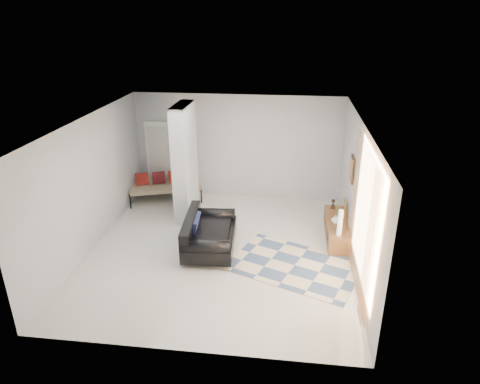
# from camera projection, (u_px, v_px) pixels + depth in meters

# --- Properties ---
(floor) EXTENTS (6.00, 6.00, 0.00)m
(floor) POSITION_uv_depth(u_px,v_px,m) (220.00, 250.00, 9.21)
(floor) COLOR beige
(floor) RESTS_ON ground
(ceiling) EXTENTS (6.00, 6.00, 0.00)m
(ceiling) POSITION_uv_depth(u_px,v_px,m) (218.00, 122.00, 8.12)
(ceiling) COLOR white
(ceiling) RESTS_ON wall_back
(wall_back) EXTENTS (6.00, 0.00, 6.00)m
(wall_back) POSITION_uv_depth(u_px,v_px,m) (238.00, 147.00, 11.41)
(wall_back) COLOR silver
(wall_back) RESTS_ON ground
(wall_front) EXTENTS (6.00, 0.00, 6.00)m
(wall_front) POSITION_uv_depth(u_px,v_px,m) (183.00, 273.00, 5.92)
(wall_front) COLOR silver
(wall_front) RESTS_ON ground
(wall_left) EXTENTS (0.00, 6.00, 6.00)m
(wall_left) POSITION_uv_depth(u_px,v_px,m) (90.00, 184.00, 8.97)
(wall_left) COLOR silver
(wall_left) RESTS_ON ground
(wall_right) EXTENTS (0.00, 6.00, 6.00)m
(wall_right) POSITION_uv_depth(u_px,v_px,m) (358.00, 197.00, 8.35)
(wall_right) COLOR silver
(wall_right) RESTS_ON ground
(partition_column) EXTENTS (0.35, 1.20, 2.80)m
(partition_column) POSITION_uv_depth(u_px,v_px,m) (185.00, 163.00, 10.25)
(partition_column) COLOR silver
(partition_column) RESTS_ON floor
(hallway_door) EXTENTS (0.85, 0.06, 2.04)m
(hallway_door) POSITION_uv_depth(u_px,v_px,m) (162.00, 158.00, 11.75)
(hallway_door) COLOR white
(hallway_door) RESTS_ON floor
(curtain) EXTENTS (0.00, 2.55, 2.55)m
(curtain) POSITION_uv_depth(u_px,v_px,m) (362.00, 221.00, 7.29)
(curtain) COLOR #F1943F
(curtain) RESTS_ON wall_right
(wall_art) EXTENTS (0.04, 0.45, 0.55)m
(wall_art) POSITION_uv_depth(u_px,v_px,m) (352.00, 169.00, 9.08)
(wall_art) COLOR #3B2410
(wall_art) RESTS_ON wall_right
(media_console) EXTENTS (0.45, 1.74, 0.80)m
(media_console) POSITION_uv_depth(u_px,v_px,m) (336.00, 229.00, 9.67)
(media_console) COLOR brown
(media_console) RESTS_ON floor
(loveseat) EXTENTS (1.14, 1.80, 0.76)m
(loveseat) POSITION_uv_depth(u_px,v_px,m) (207.00, 234.00, 9.13)
(loveseat) COLOR silver
(loveseat) RESTS_ON floor
(daybed) EXTENTS (2.03, 1.34, 0.77)m
(daybed) POSITION_uv_depth(u_px,v_px,m) (164.00, 186.00, 11.52)
(daybed) COLOR black
(daybed) RESTS_ON floor
(area_rug) EXTENTS (2.95, 2.49, 0.01)m
(area_rug) POSITION_uv_depth(u_px,v_px,m) (295.00, 265.00, 8.64)
(area_rug) COLOR beige
(area_rug) RESTS_ON floor
(cylinder_lamp) EXTENTS (0.11, 0.11, 0.58)m
(cylinder_lamp) POSITION_uv_depth(u_px,v_px,m) (340.00, 223.00, 8.89)
(cylinder_lamp) COLOR white
(cylinder_lamp) RESTS_ON media_console
(bronze_figurine) EXTENTS (0.13, 0.13, 0.24)m
(bronze_figurine) POSITION_uv_depth(u_px,v_px,m) (333.00, 204.00, 10.17)
(bronze_figurine) COLOR black
(bronze_figurine) RESTS_ON media_console
(vase) EXTENTS (0.21, 0.21, 0.20)m
(vase) POSITION_uv_depth(u_px,v_px,m) (336.00, 219.00, 9.48)
(vase) COLOR white
(vase) RESTS_ON media_console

